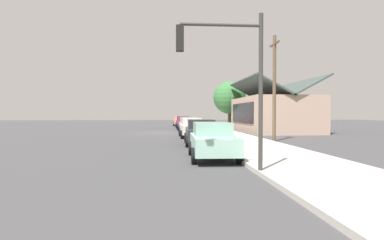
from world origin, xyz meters
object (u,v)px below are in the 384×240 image
object	(u,v)px
car_cherry	(185,123)
car_charcoal	(201,132)
car_seafoam	(213,140)
car_ivory	(192,127)
fire_hydrant_red	(195,125)
car_skyblue	(188,125)
shade_tree	(230,98)
car_navy	(183,122)
traffic_light_main	(228,67)
car_coral	(180,121)
utility_pole_wooden	(274,86)

from	to	relation	value
car_cherry	car_charcoal	size ratio (longest dim) A/B	0.90
car_seafoam	car_ivory	bearing A→B (deg)	-178.48
car_seafoam	fire_hydrant_red	xyz separation A→B (m)	(-26.89, 1.60, -0.32)
car_ivory	car_seafoam	size ratio (longest dim) A/B	1.04
car_charcoal	car_skyblue	bearing A→B (deg)	-178.00
car_skyblue	shade_tree	distance (m)	11.32
car_navy	car_cherry	size ratio (longest dim) A/B	1.04
car_ivory	fire_hydrant_red	xyz separation A→B (m)	(-14.50, 1.54, -0.32)
car_navy	car_charcoal	distance (m)	23.76
traffic_light_main	fire_hydrant_red	xyz separation A→B (m)	(-30.66, 1.66, -2.99)
car_ivory	traffic_light_main	bearing A→B (deg)	-0.64
car_coral	car_navy	xyz separation A→B (m)	(6.40, 0.18, -0.00)
car_coral	car_charcoal	world-z (taller)	same
car_coral	car_cherry	size ratio (longest dim) A/B	1.06
car_skyblue	car_coral	bearing A→B (deg)	-178.14
car_cherry	traffic_light_main	world-z (taller)	traffic_light_main
car_seafoam	utility_pole_wooden	xyz separation A→B (m)	(-8.14, 5.60, 3.11)
shade_tree	traffic_light_main	world-z (taller)	shade_tree
car_ivory	car_seafoam	bearing A→B (deg)	-0.47
car_ivory	fire_hydrant_red	size ratio (longest dim) A/B	6.47
fire_hydrant_red	utility_pole_wooden	bearing A→B (deg)	12.05
traffic_light_main	fire_hydrant_red	bearing A→B (deg)	176.90
car_coral	car_navy	distance (m)	6.40
car_coral	car_cherry	xyz separation A→B (m)	(12.53, 0.13, -0.00)
car_navy	car_seafoam	size ratio (longest dim) A/B	1.04
utility_pole_wooden	fire_hydrant_red	size ratio (longest dim) A/B	10.56
car_cherry	car_skyblue	distance (m)	5.65
fire_hydrant_red	shade_tree	bearing A→B (deg)	95.58
car_coral	car_navy	bearing A→B (deg)	3.70
car_coral	traffic_light_main	bearing A→B (deg)	1.94
car_cherry	fire_hydrant_red	xyz separation A→B (m)	(-2.90, 1.41, -0.32)
car_ivory	fire_hydrant_red	world-z (taller)	car_ivory
car_seafoam	fire_hydrant_red	world-z (taller)	car_seafoam
car_coral	car_seafoam	size ratio (longest dim) A/B	1.05
car_charcoal	shade_tree	xyz separation A→B (m)	(-20.98, 6.07, 3.21)
car_navy	car_seafoam	distance (m)	30.12
car_seafoam	shade_tree	size ratio (longest dim) A/B	0.71
car_navy	car_seafoam	world-z (taller)	same
shade_tree	car_coral	bearing A→B (deg)	-145.96
car_coral	car_seafoam	bearing A→B (deg)	2.03
car_ivory	car_cherry	bearing A→B (deg)	179.11
car_coral	shade_tree	xyz separation A→B (m)	(9.17, 6.20, 3.21)
car_ivory	car_charcoal	distance (m)	6.03
car_coral	fire_hydrant_red	size ratio (longest dim) A/B	6.53
car_coral	car_cherry	bearing A→B (deg)	2.69
car_navy	shade_tree	size ratio (longest dim) A/B	0.74
car_charcoal	fire_hydrant_red	distance (m)	20.58
car_skyblue	car_seafoam	size ratio (longest dim) A/B	1.07
car_navy	car_seafoam	bearing A→B (deg)	0.13
car_coral	car_charcoal	distance (m)	30.16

